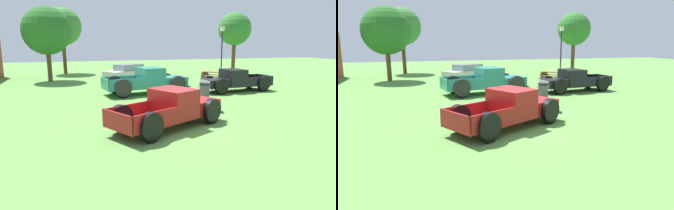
# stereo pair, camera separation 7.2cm
# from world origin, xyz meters

# --- Properties ---
(ground_plane) EXTENTS (80.00, 80.00, 0.00)m
(ground_plane) POSITION_xyz_m (0.00, 0.00, 0.00)
(ground_plane) COLOR #5B9342
(pickup_truck_foreground) EXTENTS (5.10, 3.87, 1.49)m
(pickup_truck_foreground) POSITION_xyz_m (-0.04, 0.17, 0.71)
(pickup_truck_foreground) COLOR maroon
(pickup_truck_foreground) RESTS_ON ground_plane
(pickup_truck_behind_left) EXTENTS (4.92, 2.25, 1.46)m
(pickup_truck_behind_left) POSITION_xyz_m (6.04, 6.99, 0.70)
(pickup_truck_behind_left) COLOR black
(pickup_truck_behind_left) RESTS_ON ground_plane
(pickup_truck_behind_right) EXTENTS (5.60, 2.85, 1.64)m
(pickup_truck_behind_right) POSITION_xyz_m (0.81, 7.83, 0.78)
(pickup_truck_behind_right) COLOR #2D8475
(pickup_truck_behind_right) RESTS_ON ground_plane
(sedan_distant_a) EXTENTS (4.26, 3.62, 1.35)m
(sedan_distant_a) POSITION_xyz_m (0.35, 14.66, 0.71)
(sedan_distant_a) COLOR silver
(sedan_distant_a) RESTS_ON ground_plane
(lamp_post_near) EXTENTS (0.36, 0.36, 4.52)m
(lamp_post_near) POSITION_xyz_m (8.54, 13.77, 2.37)
(lamp_post_near) COLOR #2D2D33
(lamp_post_near) RESTS_ON ground_plane
(picnic_table) EXTENTS (2.32, 2.32, 0.78)m
(picnic_table) POSITION_xyz_m (7.10, 12.13, 0.49)
(picnic_table) COLOR olive
(picnic_table) RESTS_ON ground_plane
(trash_can) EXTENTS (0.59, 0.59, 0.95)m
(trash_can) POSITION_xyz_m (3.20, 4.85, 0.48)
(trash_can) COLOR #4C4C51
(trash_can) RESTS_ON ground_plane
(oak_tree_east) EXTENTS (3.86, 3.86, 6.00)m
(oak_tree_east) POSITION_xyz_m (-5.92, 15.84, 4.05)
(oak_tree_east) COLOR brown
(oak_tree_east) RESTS_ON ground_plane
(oak_tree_west) EXTENTS (3.68, 3.68, 6.49)m
(oak_tree_west) POSITION_xyz_m (-4.96, 21.61, 4.62)
(oak_tree_west) COLOR brown
(oak_tree_west) RESTS_ON ground_plane
(oak_tree_center) EXTENTS (3.11, 3.11, 5.93)m
(oak_tree_center) POSITION_xyz_m (10.90, 16.01, 4.34)
(oak_tree_center) COLOR brown
(oak_tree_center) RESTS_ON ground_plane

